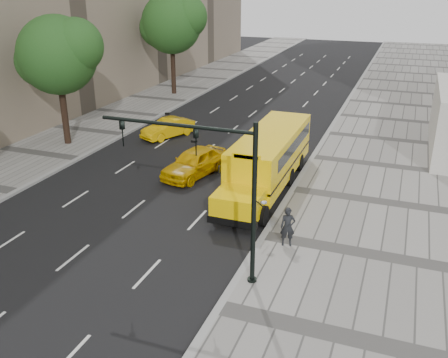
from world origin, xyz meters
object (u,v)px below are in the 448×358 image
(tree_b, at_px, (58,54))
(taxi_far, at_px, (168,128))
(tree_c, at_px, (172,23))
(school_bus, at_px, (269,155))
(pedestrian, at_px, (288,227))
(traffic_signal, at_px, (217,180))
(taxi_near, at_px, (195,162))

(tree_b, xyz_separation_m, taxi_far, (5.61, 4.12, -5.52))
(tree_c, xyz_separation_m, school_bus, (14.89, -18.83, -5.06))
(school_bus, relative_size, pedestrian, 6.62)
(taxi_far, xyz_separation_m, traffic_signal, (9.98, -15.76, 3.41))
(tree_b, xyz_separation_m, pedestrian, (17.58, -8.49, -5.17))
(taxi_near, xyz_separation_m, traffic_signal, (5.15, -9.53, 3.28))
(taxi_far, distance_m, traffic_signal, 18.96)
(pedestrian, bearing_deg, traffic_signal, -140.48)
(school_bus, relative_size, taxi_near, 2.42)
(taxi_near, height_order, pedestrian, pedestrian)
(taxi_near, distance_m, pedestrian, 9.59)
(school_bus, bearing_deg, pedestrian, -67.71)
(taxi_far, bearing_deg, traffic_signal, -32.67)
(pedestrian, xyz_separation_m, traffic_signal, (-1.99, -3.14, 3.07))
(tree_c, distance_m, traffic_signal, 32.60)
(tree_c, distance_m, taxi_far, 15.22)
(tree_c, relative_size, pedestrian, 5.50)
(taxi_near, distance_m, taxi_far, 7.88)
(taxi_near, bearing_deg, pedestrian, -28.96)
(school_bus, xyz_separation_m, taxi_far, (-9.29, 6.08, -1.09))
(school_bus, height_order, pedestrian, school_bus)
(tree_c, bearing_deg, pedestrian, -55.28)
(tree_c, relative_size, taxi_near, 2.01)
(tree_b, bearing_deg, school_bus, -7.49)
(pedestrian, distance_m, traffic_signal, 4.82)
(pedestrian, bearing_deg, taxi_far, 115.35)
(taxi_near, height_order, taxi_far, taxi_near)
(taxi_near, bearing_deg, traffic_signal, -48.73)
(tree_c, bearing_deg, taxi_far, -66.27)
(school_bus, bearing_deg, taxi_near, -178.18)
(traffic_signal, bearing_deg, taxi_far, 122.35)
(taxi_near, bearing_deg, school_bus, 14.69)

